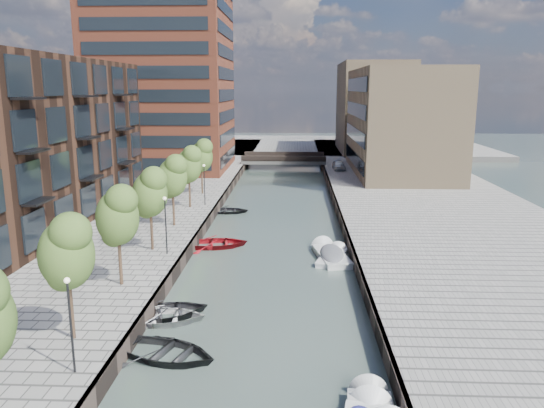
# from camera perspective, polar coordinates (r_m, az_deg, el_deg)

# --- Properties ---
(water) EXTENTS (300.00, 300.00, 0.00)m
(water) POSITION_cam_1_polar(r_m,az_deg,el_deg) (52.99, 0.51, -1.24)
(water) COLOR #38473F
(water) RESTS_ON ground
(quay_right) EXTENTS (20.00, 140.00, 1.00)m
(quay_right) POSITION_cam_1_polar(r_m,az_deg,el_deg) (54.72, 17.50, -0.85)
(quay_right) COLOR gray
(quay_right) RESTS_ON ground
(quay_wall_left) EXTENTS (0.25, 140.00, 1.00)m
(quay_wall_left) POSITION_cam_1_polar(r_m,az_deg,el_deg) (53.43, -6.04, -0.64)
(quay_wall_left) COLOR #332823
(quay_wall_left) RESTS_ON ground
(quay_wall_right) EXTENTS (0.25, 140.00, 1.00)m
(quay_wall_right) POSITION_cam_1_polar(r_m,az_deg,el_deg) (53.02, 7.11, -0.77)
(quay_wall_right) COLOR #332823
(quay_wall_right) RESTS_ON ground
(far_closure) EXTENTS (80.00, 40.00, 1.00)m
(far_closure) POSITION_cam_1_polar(r_m,az_deg,el_deg) (112.13, 1.60, 6.23)
(far_closure) COLOR gray
(far_closure) RESTS_ON ground
(apartment_block) EXTENTS (8.00, 38.00, 14.00)m
(apartment_block) POSITION_cam_1_polar(r_m,az_deg,el_deg) (47.07, -25.22, 5.76)
(apartment_block) COLOR black
(apartment_block) RESTS_ON quay_left
(tower) EXTENTS (18.00, 18.00, 30.00)m
(tower) POSITION_cam_1_polar(r_m,az_deg,el_deg) (78.83, -11.66, 14.69)
(tower) COLOR brown
(tower) RESTS_ON quay_left
(tan_block_near) EXTENTS (12.00, 25.00, 14.00)m
(tan_block_near) POSITION_cam_1_polar(r_m,az_deg,el_deg) (74.96, 13.60, 8.61)
(tan_block_near) COLOR #977D5C
(tan_block_near) RESTS_ON quay_right
(tan_block_far) EXTENTS (12.00, 20.00, 16.00)m
(tan_block_far) POSITION_cam_1_polar(r_m,az_deg,el_deg) (100.54, 10.82, 10.17)
(tan_block_far) COLOR #977D5C
(tan_block_far) RESTS_ON quay_right
(bridge) EXTENTS (13.00, 6.00, 1.30)m
(bridge) POSITION_cam_1_polar(r_m,az_deg,el_deg) (84.22, 1.29, 4.80)
(bridge) COLOR gray
(bridge) RESTS_ON ground
(tree_1) EXTENTS (2.50, 2.50, 5.95)m
(tree_1) POSITION_cam_1_polar(r_m,az_deg,el_deg) (25.73, -21.26, -4.63)
(tree_1) COLOR #382619
(tree_1) RESTS_ON quay_left
(tree_2) EXTENTS (2.50, 2.50, 5.95)m
(tree_2) POSITION_cam_1_polar(r_m,az_deg,el_deg) (32.03, -16.31, -1.04)
(tree_2) COLOR #382619
(tree_2) RESTS_ON quay_left
(tree_3) EXTENTS (2.50, 2.50, 5.95)m
(tree_3) POSITION_cam_1_polar(r_m,az_deg,el_deg) (38.57, -13.02, 1.36)
(tree_3) COLOR #382619
(tree_3) RESTS_ON quay_left
(tree_4) EXTENTS (2.50, 2.50, 5.95)m
(tree_4) POSITION_cam_1_polar(r_m,az_deg,el_deg) (45.25, -10.68, 3.05)
(tree_4) COLOR #382619
(tree_4) RESTS_ON quay_left
(tree_5) EXTENTS (2.50, 2.50, 5.95)m
(tree_5) POSITION_cam_1_polar(r_m,az_deg,el_deg) (52.01, -8.95, 4.31)
(tree_5) COLOR #382619
(tree_5) RESTS_ON quay_left
(tree_6) EXTENTS (2.50, 2.50, 5.95)m
(tree_6) POSITION_cam_1_polar(r_m,az_deg,el_deg) (58.83, -7.61, 5.27)
(tree_6) COLOR #382619
(tree_6) RESTS_ON quay_left
(lamp_0) EXTENTS (0.24, 0.24, 4.12)m
(lamp_0) POSITION_cam_1_polar(r_m,az_deg,el_deg) (23.24, -20.90, -11.12)
(lamp_0) COLOR black
(lamp_0) RESTS_ON quay_left
(lamp_1) EXTENTS (0.24, 0.24, 4.12)m
(lamp_1) POSITION_cam_1_polar(r_m,az_deg,el_deg) (37.67, -11.38, -1.62)
(lamp_1) COLOR black
(lamp_1) RESTS_ON quay_left
(lamp_2) EXTENTS (0.24, 0.24, 4.12)m
(lamp_2) POSITION_cam_1_polar(r_m,az_deg,el_deg) (53.01, -7.29, 2.55)
(lamp_2) COLOR black
(lamp_2) RESTS_ON quay_left
(sloop_0) EXTENTS (5.84, 5.04, 1.02)m
(sloop_0) POSITION_cam_1_polar(r_m,az_deg,el_deg) (30.75, -11.44, -11.79)
(sloop_0) COLOR black
(sloop_0) RESTS_ON ground
(sloop_1) EXTENTS (5.90, 5.00, 1.04)m
(sloop_1) POSITION_cam_1_polar(r_m,az_deg,el_deg) (26.51, -11.24, -15.91)
(sloop_1) COLOR black
(sloop_1) RESTS_ON ground
(sloop_2) EXTENTS (5.66, 4.45, 1.06)m
(sloop_2) POSITION_cam_1_polar(r_m,az_deg,el_deg) (42.86, -6.05, -4.60)
(sloop_2) COLOR maroon
(sloop_2) RESTS_ON ground
(sloop_3) EXTENTS (5.01, 3.72, 1.00)m
(sloop_3) POSITION_cam_1_polar(r_m,az_deg,el_deg) (30.19, -11.79, -12.28)
(sloop_3) COLOR beige
(sloop_3) RESTS_ON ground
(sloop_4) EXTENTS (4.39, 3.20, 0.89)m
(sloop_4) POSITION_cam_1_polar(r_m,az_deg,el_deg) (54.36, -4.81, -0.93)
(sloop_4) COLOR black
(sloop_4) RESTS_ON ground
(motorboat_3) EXTENTS (2.71, 4.73, 1.49)m
(motorboat_3) POSITION_cam_1_polar(r_m,az_deg,el_deg) (39.89, 6.57, -5.64)
(motorboat_3) COLOR silver
(motorboat_3) RESTS_ON ground
(motorboat_4) EXTENTS (2.86, 5.72, 1.82)m
(motorboat_4) POSITION_cam_1_polar(r_m,az_deg,el_deg) (40.23, 6.25, -5.42)
(motorboat_4) COLOR silver
(motorboat_4) RESTS_ON ground
(car) EXTENTS (1.83, 4.09, 1.37)m
(car) POSITION_cam_1_polar(r_m,az_deg,el_deg) (76.83, 7.20, 4.20)
(car) COLOR silver
(car) RESTS_ON quay_right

